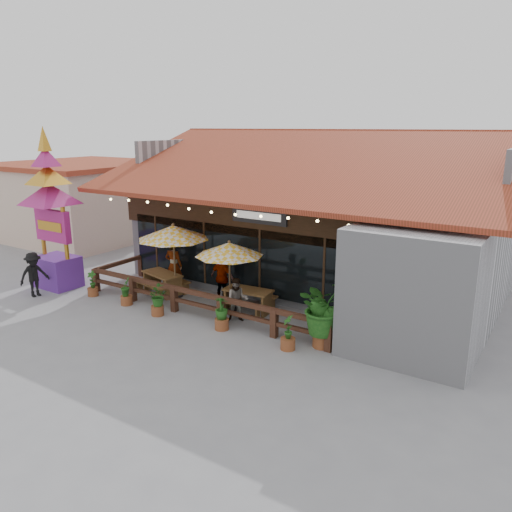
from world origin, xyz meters
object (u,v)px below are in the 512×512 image
Objects in this scene: umbrella_left at (173,233)px; picnic_table_left at (162,280)px; umbrella_right at (229,250)px; thai_sign_tower at (50,198)px; pedestrian at (34,275)px; tropical_plant at (323,308)px; picnic_table_right at (248,297)px.

umbrella_left is 1.70× the size of picnic_table_left.
umbrella_left is at bearing 178.65° from umbrella_right.
thai_sign_tower is 2.96m from pedestrian.
thai_sign_tower reaches higher than tropical_plant.
pedestrian is (0.30, -1.21, -2.69)m from thai_sign_tower.
tropical_plant is (11.27, 0.59, -2.34)m from thai_sign_tower.
umbrella_left is 5.51m from pedestrian.
thai_sign_tower is (-4.75, -1.61, 1.08)m from umbrella_left.
picnic_table_left is at bearing 21.44° from thai_sign_tower.
tropical_plant is 1.23× the size of pedestrian.
tropical_plant reaches higher than pedestrian.
umbrella_left is 3.68m from picnic_table_right.
umbrella_left reaches higher than tropical_plant.
umbrella_right is at bearing 166.45° from tropical_plant.
picnic_table_right is (3.79, 0.18, -0.01)m from picnic_table_left.
thai_sign_tower is 3.95× the size of pedestrian.
tropical_plant is at bearing -8.87° from umbrella_left.
thai_sign_tower is (-7.89, -1.79, 3.00)m from picnic_table_right.
umbrella_left is 1.63× the size of tropical_plant.
picnic_table_right is 0.26× the size of thai_sign_tower.
umbrella_left is at bearing -0.21° from picnic_table_left.
umbrella_right reaches higher than picnic_table_left.
picnic_table_right is at bearing 3.42° from umbrella_left.
pedestrian is (-10.98, -1.80, -0.35)m from tropical_plant.
picnic_table_left is at bearing 171.91° from tropical_plant.
umbrella_left is 2.56m from umbrella_right.
picnic_table_right is at bearing 2.79° from picnic_table_left.
thai_sign_tower is at bearing -161.32° from umbrella_left.
picnic_table_left is 5.32m from thai_sign_tower.
picnic_table_right is 8.63m from thai_sign_tower.
pedestrian is at bearing -170.70° from tropical_plant.
thai_sign_tower is 11.53m from tropical_plant.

